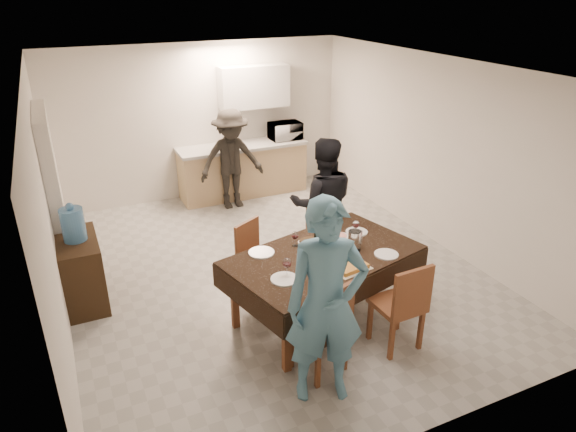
% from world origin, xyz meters
% --- Properties ---
extents(floor, '(5.00, 6.00, 0.02)m').
position_xyz_m(floor, '(0.00, 0.00, 0.00)').
color(floor, '#A7A7A2').
rests_on(floor, ground).
extents(ceiling, '(5.00, 6.00, 0.02)m').
position_xyz_m(ceiling, '(0.00, 0.00, 2.60)').
color(ceiling, white).
rests_on(ceiling, wall_back).
extents(wall_back, '(5.00, 0.02, 2.60)m').
position_xyz_m(wall_back, '(0.00, 3.00, 1.30)').
color(wall_back, silver).
rests_on(wall_back, floor).
extents(wall_front, '(5.00, 0.02, 2.60)m').
position_xyz_m(wall_front, '(0.00, -3.00, 1.30)').
color(wall_front, silver).
rests_on(wall_front, floor).
extents(wall_left, '(0.02, 6.00, 2.60)m').
position_xyz_m(wall_left, '(-2.50, 0.00, 1.30)').
color(wall_left, silver).
rests_on(wall_left, floor).
extents(wall_right, '(0.02, 6.00, 2.60)m').
position_xyz_m(wall_right, '(2.50, 0.00, 1.30)').
color(wall_right, silver).
rests_on(wall_right, floor).
extents(stub_partition, '(0.15, 1.40, 2.10)m').
position_xyz_m(stub_partition, '(-2.42, 1.20, 1.05)').
color(stub_partition, silver).
rests_on(stub_partition, floor).
extents(kitchen_base_cabinet, '(2.20, 0.60, 0.86)m').
position_xyz_m(kitchen_base_cabinet, '(0.60, 2.68, 0.43)').
color(kitchen_base_cabinet, tan).
rests_on(kitchen_base_cabinet, floor).
extents(kitchen_worktop, '(2.24, 0.64, 0.05)m').
position_xyz_m(kitchen_worktop, '(0.60, 2.68, 0.89)').
color(kitchen_worktop, '#A9A9A5').
rests_on(kitchen_worktop, kitchen_base_cabinet).
extents(upper_cabinet, '(1.20, 0.34, 0.70)m').
position_xyz_m(upper_cabinet, '(0.90, 2.82, 1.85)').
color(upper_cabinet, silver).
rests_on(upper_cabinet, wall_back).
extents(dining_table, '(2.27, 1.65, 0.80)m').
position_xyz_m(dining_table, '(0.12, -1.17, 0.76)').
color(dining_table, black).
rests_on(dining_table, floor).
extents(chair_near_left, '(0.57, 0.58, 0.54)m').
position_xyz_m(chair_near_left, '(-0.33, -2.02, 0.62)').
color(chair_near_left, brown).
rests_on(chair_near_left, floor).
extents(chair_near_right, '(0.47, 0.47, 0.54)m').
position_xyz_m(chair_near_right, '(0.57, -2.02, 0.61)').
color(chair_near_right, brown).
rests_on(chair_near_right, floor).
extents(chair_far_left, '(0.56, 0.58, 0.49)m').
position_xyz_m(chair_far_left, '(-0.33, -0.51, 0.55)').
color(chair_far_left, brown).
rests_on(chair_far_left, floor).
extents(chair_far_right, '(0.48, 0.48, 0.49)m').
position_xyz_m(chair_far_right, '(0.57, -0.51, 0.56)').
color(chair_far_right, brown).
rests_on(chair_far_right, floor).
extents(console, '(0.44, 0.89, 0.82)m').
position_xyz_m(console, '(-2.28, 0.26, 0.41)').
color(console, '#302110').
rests_on(console, floor).
extents(water_jug, '(0.25, 0.25, 0.38)m').
position_xyz_m(water_jug, '(-2.28, 0.26, 1.01)').
color(water_jug, '#5191CC').
rests_on(water_jug, console).
extents(wine_bottle, '(0.09, 0.09, 0.35)m').
position_xyz_m(wine_bottle, '(0.07, -1.12, 0.97)').
color(wine_bottle, black).
rests_on(wine_bottle, dining_table).
extents(water_pitcher, '(0.14, 0.14, 0.22)m').
position_xyz_m(water_pitcher, '(0.47, -1.22, 0.91)').
color(water_pitcher, white).
rests_on(water_pitcher, dining_table).
extents(savoury_tart, '(0.43, 0.36, 0.05)m').
position_xyz_m(savoury_tart, '(0.22, -1.55, 0.82)').
color(savoury_tart, gold).
rests_on(savoury_tart, dining_table).
extents(salad_bowl, '(0.20, 0.20, 0.08)m').
position_xyz_m(salad_bowl, '(0.42, -0.99, 0.84)').
color(salad_bowl, white).
rests_on(salad_bowl, dining_table).
extents(mushroom_dish, '(0.22, 0.22, 0.04)m').
position_xyz_m(mushroom_dish, '(0.07, -0.89, 0.82)').
color(mushroom_dish, white).
rests_on(mushroom_dish, dining_table).
extents(wine_glass_a, '(0.09, 0.09, 0.21)m').
position_xyz_m(wine_glass_a, '(-0.43, -1.42, 0.90)').
color(wine_glass_a, white).
rests_on(wine_glass_a, dining_table).
extents(wine_glass_b, '(0.08, 0.08, 0.18)m').
position_xyz_m(wine_glass_b, '(0.67, -0.92, 0.89)').
color(wine_glass_b, white).
rests_on(wine_glass_b, dining_table).
extents(wine_glass_c, '(0.08, 0.08, 0.17)m').
position_xyz_m(wine_glass_c, '(-0.08, -0.87, 0.88)').
color(wine_glass_c, white).
rests_on(wine_glass_c, dining_table).
extents(plate_near_left, '(0.28, 0.28, 0.02)m').
position_xyz_m(plate_near_left, '(-0.48, -1.47, 0.81)').
color(plate_near_left, white).
rests_on(plate_near_left, dining_table).
extents(plate_near_right, '(0.26, 0.26, 0.01)m').
position_xyz_m(plate_near_right, '(0.72, -1.47, 0.80)').
color(plate_near_right, white).
rests_on(plate_near_right, dining_table).
extents(plate_far_left, '(0.28, 0.28, 0.02)m').
position_xyz_m(plate_far_left, '(-0.48, -0.87, 0.81)').
color(plate_far_left, white).
rests_on(plate_far_left, dining_table).
extents(plate_far_right, '(0.26, 0.26, 0.01)m').
position_xyz_m(plate_far_right, '(0.72, -0.87, 0.80)').
color(plate_far_right, white).
rests_on(plate_far_right, dining_table).
extents(microwave, '(0.55, 0.37, 0.30)m').
position_xyz_m(microwave, '(1.42, 2.68, 1.06)').
color(microwave, silver).
rests_on(microwave, kitchen_worktop).
extents(person_near, '(0.81, 0.65, 1.93)m').
position_xyz_m(person_near, '(-0.43, -2.22, 0.96)').
color(person_near, teal).
rests_on(person_near, floor).
extents(person_far, '(1.03, 0.92, 1.75)m').
position_xyz_m(person_far, '(0.67, -0.12, 0.87)').
color(person_far, black).
rests_on(person_far, floor).
extents(person_kitchen, '(1.07, 0.61, 1.65)m').
position_xyz_m(person_kitchen, '(0.25, 2.23, 0.83)').
color(person_kitchen, black).
rests_on(person_kitchen, floor).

